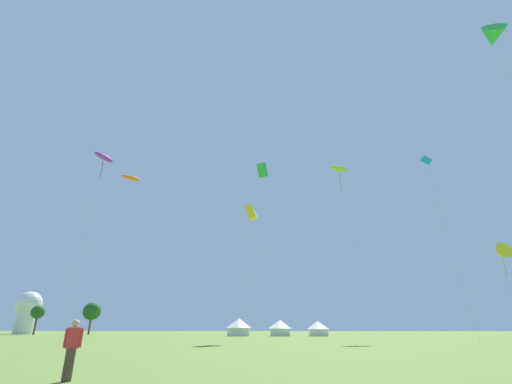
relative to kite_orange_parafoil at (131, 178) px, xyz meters
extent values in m
ellipsoid|color=orange|center=(0.00, 0.00, 0.03)|extent=(3.18, 2.97, 0.95)
cylinder|color=#B2B2B7|center=(-1.02, -0.46, -12.53)|extent=(2.07, 0.94, 25.12)
cone|color=yellow|center=(46.79, -16.73, -16.55)|extent=(1.73, 1.84, 1.89)
cylinder|color=#A79518|center=(46.79, -16.73, -17.87)|extent=(0.05, 0.05, 1.80)
cylinder|color=#B2B2B7|center=(46.08, -17.66, -20.82)|extent=(1.44, 1.89, 8.54)
cone|color=green|center=(47.55, -23.09, 5.20)|extent=(3.01, 3.45, 3.07)
ellipsoid|color=#99DB2D|center=(35.21, 2.25, 1.81)|extent=(3.32, 2.38, 1.02)
cylinder|color=olive|center=(35.21, 2.25, -0.61)|extent=(0.07, 0.07, 3.66)
cylinder|color=#B2B2B7|center=(36.35, 1.11, -11.64)|extent=(2.30, 2.30, 26.90)
cube|color=green|center=(22.09, 1.78, 1.73)|extent=(2.03, 2.34, 2.66)
cylinder|color=#B2B2B7|center=(21.29, 1.34, -11.68)|extent=(1.62, 0.89, 26.82)
cube|color=yellow|center=(20.76, -6.47, -8.48)|extent=(1.86, 1.29, 2.28)
cylinder|color=#B2B2B7|center=(20.22, -7.55, -16.78)|extent=(1.10, 2.18, 16.61)
cube|color=#1EB7CC|center=(40.61, -17.98, -6.63)|extent=(1.44, 0.44, 1.39)
cylinder|color=#B2B2B7|center=(41.01, -18.77, -15.86)|extent=(0.83, 1.59, 18.46)
ellipsoid|color=purple|center=(4.67, -18.15, -5.31)|extent=(1.91, 2.87, 0.88)
cylinder|color=#63238B|center=(4.67, -18.15, -6.84)|extent=(0.06, 0.06, 2.03)
cylinder|color=#B2B2B7|center=(4.28, -18.59, -15.20)|extent=(0.82, 0.89, 19.77)
cylinder|color=#473828|center=(17.85, -41.98, -24.64)|extent=(0.28, 0.28, 0.90)
cube|color=red|center=(17.85, -41.98, -23.89)|extent=(0.42, 0.34, 0.60)
sphere|color=tan|center=(17.85, -41.98, -23.47)|extent=(0.22, 0.22, 0.22)
cylinder|color=red|center=(17.61, -41.98, -23.89)|extent=(0.09, 0.09, 0.55)
cylinder|color=red|center=(18.09, -41.98, -23.89)|extent=(0.09, 0.09, 0.55)
cube|color=white|center=(16.38, 22.45, -24.32)|extent=(4.08, 4.08, 1.53)
cone|color=white|center=(16.38, 22.45, -22.66)|extent=(5.10, 5.10, 1.79)
cube|color=white|center=(24.64, 22.45, -24.38)|extent=(3.75, 3.75, 1.41)
cone|color=white|center=(24.64, 22.45, -22.86)|extent=(4.69, 4.69, 1.64)
cube|color=white|center=(32.21, 22.45, -24.44)|extent=(3.46, 3.46, 1.30)
cone|color=white|center=(32.21, 22.45, -23.03)|extent=(4.33, 4.33, 1.51)
cylinder|color=white|center=(-42.50, 42.40, -22.09)|extent=(4.80, 4.80, 6.00)
sphere|color=white|center=(-42.50, 42.40, -17.49)|extent=(6.40, 6.40, 6.40)
cylinder|color=brown|center=(-21.14, 35.33, -23.15)|extent=(0.44, 0.44, 3.88)
sphere|color=#23561E|center=(-21.14, 35.33, -19.75)|extent=(4.18, 4.18, 4.18)
cylinder|color=brown|center=(-32.76, 32.23, -23.09)|extent=(0.44, 0.44, 4.00)
sphere|color=#23561E|center=(-32.76, 32.23, -20.02)|extent=(3.05, 3.05, 3.05)
camera|label=1|loc=(24.13, -53.39, -23.61)|focal=24.80mm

